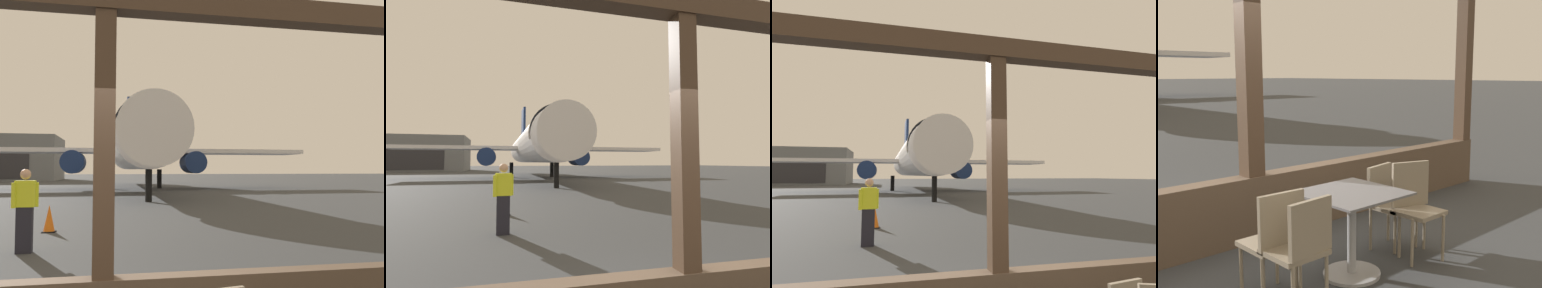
% 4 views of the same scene
% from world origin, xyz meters
% --- Properties ---
extents(ground_plane, '(220.00, 220.00, 0.00)m').
position_xyz_m(ground_plane, '(0.00, 40.00, 0.00)').
color(ground_plane, '#383A3D').
extents(window_frame, '(8.26, 0.24, 3.52)m').
position_xyz_m(window_frame, '(0.00, 0.00, 1.21)').
color(window_frame, brown).
rests_on(window_frame, ground).
extents(airplane, '(30.61, 35.70, 10.54)m').
position_xyz_m(airplane, '(2.02, 32.15, 3.63)').
color(airplane, silver).
rests_on(airplane, ground).
extents(ground_crew_worker, '(0.50, 0.34, 1.74)m').
position_xyz_m(ground_crew_worker, '(-1.70, 5.13, 0.90)').
color(ground_crew_worker, black).
rests_on(ground_crew_worker, ground).
extents(traffic_cone, '(0.36, 0.36, 0.75)m').
position_xyz_m(traffic_cone, '(-1.61, 8.01, 0.36)').
color(traffic_cone, orange).
rests_on(traffic_cone, ground).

